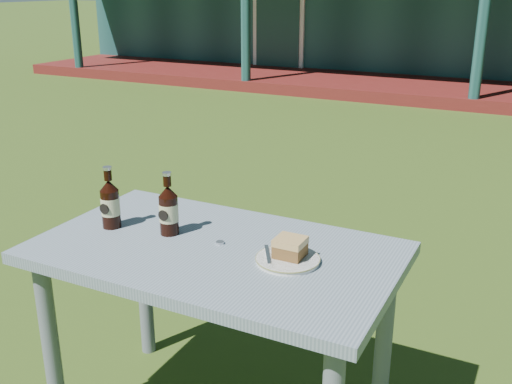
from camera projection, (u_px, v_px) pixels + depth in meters
The scene contains 8 objects.
ground at pixel (354, 257), 3.57m from camera, with size 80.00×80.00×0.00m, color #334916.
cafe_table at pixel (216, 275), 2.01m from camera, with size 1.20×0.70×0.72m.
plate at pixel (288, 259), 1.87m from camera, with size 0.20×0.20×0.01m.
cake_slice at pixel (290, 247), 1.87m from camera, with size 0.09×0.09×0.06m.
fork at pixel (268, 254), 1.89m from camera, with size 0.01×0.14×0.00m, color silver.
cola_bottle_near at pixel (169, 210), 2.06m from camera, with size 0.07×0.07×0.22m.
cola_bottle_far at pixel (110, 203), 2.12m from camera, with size 0.07×0.07×0.23m.
bottle_cap at pixel (220, 243), 2.01m from camera, with size 0.03×0.03×0.01m, color silver.
Camera 1 is at (0.94, -3.15, 1.55)m, focal length 42.00 mm.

